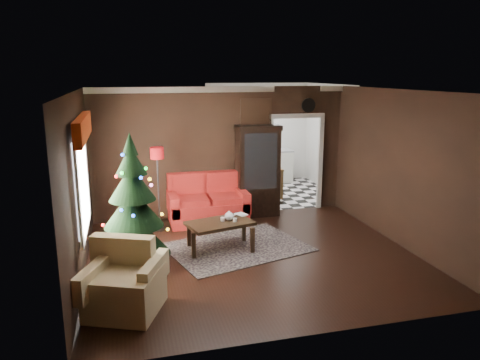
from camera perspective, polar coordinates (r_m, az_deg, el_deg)
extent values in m
plane|color=black|center=(8.00, 1.62, -9.49)|extent=(5.50, 5.50, 0.00)
plane|color=white|center=(7.39, 1.77, 10.98)|extent=(5.50, 5.50, 0.00)
plane|color=black|center=(9.95, -2.29, 3.44)|extent=(5.50, 0.00, 5.50)
plane|color=black|center=(5.30, 9.21, -5.50)|extent=(5.50, 0.00, 5.50)
plane|color=black|center=(7.32, -19.47, -0.87)|extent=(0.00, 5.50, 5.50)
plane|color=black|center=(8.73, 19.33, 1.32)|extent=(0.00, 5.50, 5.50)
cube|color=white|center=(7.50, -19.07, -0.12)|extent=(0.05, 1.60, 1.40)
cube|color=#97290A|center=(7.36, -18.93, 6.14)|extent=(0.12, 2.10, 0.35)
plane|color=white|center=(12.11, 4.15, -1.60)|extent=(3.00, 3.00, 0.00)
cube|color=white|center=(13.16, 2.26, 7.15)|extent=(0.70, 0.06, 0.70)
cube|color=#342130|center=(8.39, -0.36, -8.32)|extent=(2.76, 2.31, 0.01)
cylinder|color=white|center=(8.17, -2.18, -4.87)|extent=(0.09, 0.09, 0.07)
cylinder|color=silver|center=(8.13, -0.64, -4.97)|extent=(0.08, 0.08, 0.06)
imported|color=tan|center=(8.44, -0.28, -3.71)|extent=(0.16, 0.08, 0.23)
cylinder|color=white|center=(10.37, 8.45, 9.16)|extent=(0.32, 0.32, 0.06)
cube|color=#AD7E3F|center=(9.98, 1.97, 8.39)|extent=(0.62, 0.05, 0.52)
cube|color=silver|center=(13.12, 2.53, 1.60)|extent=(1.80, 0.60, 0.90)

